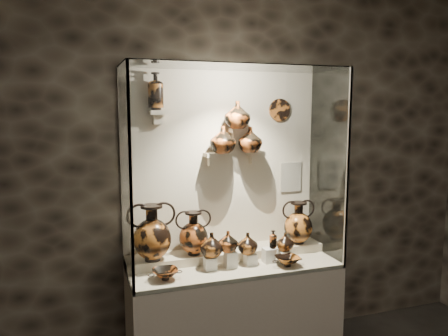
% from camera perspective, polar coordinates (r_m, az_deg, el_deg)
% --- Properties ---
extents(wall_back, '(5.00, 0.02, 3.20)m').
position_cam_1_polar(wall_back, '(3.73, -0.31, 0.36)').
color(wall_back, black).
rests_on(wall_back, ground).
extents(plinth, '(1.70, 0.60, 0.80)m').
position_cam_1_polar(plinth, '(3.79, 1.33, -18.57)').
color(plinth, beige).
rests_on(plinth, floor).
extents(front_tier, '(1.68, 0.58, 0.03)m').
position_cam_1_polar(front_tier, '(3.62, 1.35, -12.67)').
color(front_tier, '#C2B397').
rests_on(front_tier, plinth).
extents(rear_tier, '(1.70, 0.25, 0.10)m').
position_cam_1_polar(rear_tier, '(3.77, 0.41, -11.30)').
color(rear_tier, '#C2B397').
rests_on(rear_tier, plinth).
extents(back_panel, '(1.70, 0.03, 1.60)m').
position_cam_1_polar(back_panel, '(3.73, -0.28, 0.35)').
color(back_panel, beige).
rests_on(back_panel, plinth).
extents(glass_front, '(1.70, 0.01, 1.60)m').
position_cam_1_polar(glass_front, '(3.16, 3.24, -0.98)').
color(glass_front, white).
rests_on(glass_front, plinth).
extents(glass_left, '(0.01, 0.60, 1.60)m').
position_cam_1_polar(glass_left, '(3.24, -12.80, -0.93)').
color(glass_left, white).
rests_on(glass_left, plinth).
extents(glass_right, '(0.01, 0.60, 1.60)m').
position_cam_1_polar(glass_right, '(3.80, 13.43, 0.29)').
color(glass_right, white).
rests_on(glass_right, plinth).
extents(glass_top, '(1.70, 0.60, 0.01)m').
position_cam_1_polar(glass_top, '(3.41, 1.43, 13.07)').
color(glass_top, white).
rests_on(glass_top, back_panel).
extents(frame_post_left, '(0.02, 0.02, 1.60)m').
position_cam_1_polar(frame_post_left, '(2.96, -12.09, -1.72)').
color(frame_post_left, gray).
rests_on(frame_post_left, plinth).
extents(frame_post_right, '(0.02, 0.02, 1.60)m').
position_cam_1_polar(frame_post_right, '(3.56, 15.83, -0.28)').
color(frame_post_right, gray).
rests_on(frame_post_right, plinth).
extents(pedestal_a, '(0.09, 0.09, 0.10)m').
position_cam_1_polar(pedestal_a, '(3.49, -1.83, -12.34)').
color(pedestal_a, silver).
rests_on(pedestal_a, front_tier).
extents(pedestal_b, '(0.09, 0.09, 0.13)m').
position_cam_1_polar(pedestal_b, '(3.54, 0.86, -11.81)').
color(pedestal_b, silver).
rests_on(pedestal_b, front_tier).
extents(pedestal_c, '(0.09, 0.09, 0.09)m').
position_cam_1_polar(pedestal_c, '(3.60, 3.46, -11.80)').
color(pedestal_c, silver).
rests_on(pedestal_c, front_tier).
extents(pedestal_d, '(0.09, 0.09, 0.12)m').
position_cam_1_polar(pedestal_d, '(3.66, 5.83, -11.28)').
color(pedestal_d, silver).
rests_on(pedestal_d, front_tier).
extents(pedestal_e, '(0.09, 0.09, 0.08)m').
position_cam_1_polar(pedestal_e, '(3.72, 7.83, -11.30)').
color(pedestal_e, silver).
rests_on(pedestal_e, front_tier).
extents(bracket_ul, '(0.14, 0.12, 0.04)m').
position_cam_1_polar(bracket_ul, '(3.49, -8.56, 7.18)').
color(bracket_ul, beige).
rests_on(bracket_ul, back_panel).
extents(bracket_ca, '(0.14, 0.12, 0.04)m').
position_cam_1_polar(bracket_ca, '(3.61, -1.41, 1.72)').
color(bracket_ca, beige).
rests_on(bracket_ca, back_panel).
extents(bracket_cb, '(0.10, 0.12, 0.04)m').
position_cam_1_polar(bracket_cb, '(3.66, 1.58, 4.93)').
color(bracket_cb, beige).
rests_on(bracket_cb, back_panel).
extents(bracket_cc, '(0.14, 0.12, 0.04)m').
position_cam_1_polar(bracket_cc, '(3.74, 4.15, 1.90)').
color(bracket_cc, beige).
rests_on(bracket_cc, back_panel).
extents(amphora_left, '(0.44, 0.44, 0.45)m').
position_cam_1_polar(amphora_left, '(3.48, -9.38, -8.32)').
color(amphora_left, '#A2581F').
rests_on(amphora_left, rear_tier).
extents(amphora_mid, '(0.33, 0.33, 0.36)m').
position_cam_1_polar(amphora_mid, '(3.59, -4.02, -8.46)').
color(amphora_mid, '#AA4F1E').
rests_on(amphora_mid, rear_tier).
extents(amphora_right, '(0.36, 0.36, 0.37)m').
position_cam_1_polar(amphora_right, '(3.92, 9.66, -7.02)').
color(amphora_right, '#A2581F').
rests_on(amphora_right, rear_tier).
extents(jug_a, '(0.23, 0.23, 0.19)m').
position_cam_1_polar(jug_a, '(3.46, -1.63, -9.97)').
color(jug_a, '#A2581F').
rests_on(jug_a, pedestal_a).
extents(jug_b, '(0.19, 0.19, 0.16)m').
position_cam_1_polar(jug_b, '(3.48, 0.52, -9.55)').
color(jug_b, '#AA4F1E').
rests_on(jug_b, pedestal_b).
extents(jug_c, '(0.21, 0.21, 0.17)m').
position_cam_1_polar(jug_c, '(3.56, 3.09, -9.78)').
color(jug_c, '#A2581F').
rests_on(jug_c, pedestal_c).
extents(jug_e, '(0.17, 0.17, 0.15)m').
position_cam_1_polar(jug_e, '(3.70, 7.97, -9.49)').
color(jug_e, '#A2581F').
rests_on(jug_e, pedestal_e).
extents(lekythos_small, '(0.09, 0.09, 0.17)m').
position_cam_1_polar(lekythos_small, '(3.62, 6.41, -9.10)').
color(lekythos_small, '#AA4F1E').
rests_on(lekythos_small, pedestal_d).
extents(kylix_left, '(0.30, 0.27, 0.10)m').
position_cam_1_polar(kylix_left, '(3.33, -7.69, -13.46)').
color(kylix_left, '#AA4F1E').
rests_on(kylix_left, front_tier).
extents(kylix_right, '(0.26, 0.23, 0.10)m').
position_cam_1_polar(kylix_right, '(3.60, 8.27, -11.83)').
color(kylix_right, '#A2581F').
rests_on(kylix_right, front_tier).
extents(lekythos_tall, '(0.15, 0.15, 0.33)m').
position_cam_1_polar(lekythos_tall, '(3.47, -8.92, 10.17)').
color(lekythos_tall, '#A2581F').
rests_on(lekythos_tall, bracket_ul).
extents(ovoid_vase_a, '(0.26, 0.26, 0.22)m').
position_cam_1_polar(ovoid_vase_a, '(3.57, -0.16, 3.73)').
color(ovoid_vase_a, '#AA4F1E').
rests_on(ovoid_vase_a, bracket_ca).
extents(ovoid_vase_b, '(0.26, 0.26, 0.23)m').
position_cam_1_polar(ovoid_vase_b, '(3.60, 1.75, 6.96)').
color(ovoid_vase_b, '#AA4F1E').
rests_on(ovoid_vase_b, bracket_cb).
extents(ovoid_vase_c, '(0.20, 0.20, 0.21)m').
position_cam_1_polar(ovoid_vase_c, '(3.66, 3.43, 3.72)').
color(ovoid_vase_c, '#AA4F1E').
rests_on(ovoid_vase_c, bracket_cc).
extents(wall_plate, '(0.20, 0.02, 0.20)m').
position_cam_1_polar(wall_plate, '(3.87, 7.26, 7.52)').
color(wall_plate, '#B86124').
rests_on(wall_plate, back_panel).
extents(info_placard, '(0.20, 0.01, 0.27)m').
position_cam_1_polar(info_placard, '(3.98, 8.73, -1.16)').
color(info_placard, beige).
rests_on(info_placard, back_panel).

